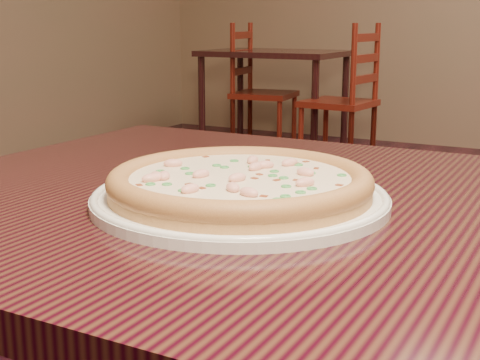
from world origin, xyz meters
The scene contains 6 objects.
hero_table centered at (-0.22, -0.11, 0.65)m, with size 1.20×0.80×0.75m.
plate centered at (-0.34, -0.16, 0.76)m, with size 0.35×0.35×0.02m.
pizza centered at (-0.34, -0.16, 0.78)m, with size 0.32×0.32×0.03m.
bg_table_left centered at (-2.13, 3.68, 0.65)m, with size 1.00×0.70×0.75m.
chair_a centered at (-2.23, 3.60, 0.44)m, with size 0.47×0.47×0.95m.
chair_b centered at (-1.45, 3.36, 0.44)m, with size 0.46×0.46×0.95m.
Camera 1 is at (0.03, -0.83, 0.96)m, focal length 50.00 mm.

